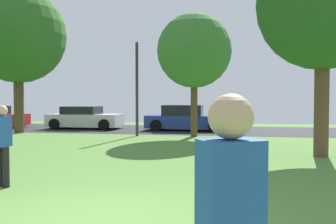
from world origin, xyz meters
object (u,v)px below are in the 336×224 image
(person_bystander, at_px, (2,142))
(parked_car_white, at_px, (85,118))
(birch_tree_lone, at_px, (323,5))
(oak_tree_center, at_px, (18,36))
(street_lamp_post, at_px, (137,89))
(parked_car_blue, at_px, (186,119))
(maple_tree_near, at_px, (194,51))

(person_bystander, distance_m, parked_car_white, 14.58)
(birch_tree_lone, relative_size, oak_tree_center, 0.89)
(parked_car_white, relative_size, street_lamp_post, 0.96)
(parked_car_white, height_order, parked_car_blue, parked_car_blue)
(birch_tree_lone, xyz_separation_m, maple_tree_near, (-4.55, 5.25, -0.63))
(birch_tree_lone, xyz_separation_m, oak_tree_center, (-13.81, 5.45, 0.40))
(person_bystander, height_order, parked_car_white, person_bystander)
(maple_tree_near, distance_m, person_bystander, 11.38)
(maple_tree_near, height_order, oak_tree_center, oak_tree_center)
(birch_tree_lone, height_order, oak_tree_center, oak_tree_center)
(person_bystander, distance_m, street_lamp_post, 10.49)
(parked_car_blue, bearing_deg, parked_car_white, 179.42)
(maple_tree_near, height_order, street_lamp_post, maple_tree_near)
(maple_tree_near, bearing_deg, parked_car_blue, 104.16)
(birch_tree_lone, relative_size, street_lamp_post, 1.49)
(parked_car_white, distance_m, street_lamp_post, 5.74)
(parked_car_blue, bearing_deg, person_bystander, -97.74)
(street_lamp_post, bearing_deg, oak_tree_center, 176.41)
(oak_tree_center, relative_size, parked_car_white, 1.75)
(person_bystander, bearing_deg, parked_car_white, 27.49)
(maple_tree_near, bearing_deg, street_lamp_post, -175.79)
(oak_tree_center, distance_m, parked_car_blue, 10.01)
(birch_tree_lone, bearing_deg, parked_car_blue, 122.24)
(oak_tree_center, xyz_separation_m, parked_car_white, (2.31, 3.13, -4.45))
(parked_car_blue, xyz_separation_m, street_lamp_post, (-1.91, -3.48, 1.60))
(parked_car_blue, bearing_deg, birch_tree_lone, -57.76)
(birch_tree_lone, distance_m, street_lamp_post, 9.19)
(parked_car_blue, height_order, street_lamp_post, street_lamp_post)
(maple_tree_near, distance_m, street_lamp_post, 3.28)
(parked_car_blue, distance_m, street_lamp_post, 4.28)
(maple_tree_near, height_order, parked_car_blue, maple_tree_near)
(maple_tree_near, bearing_deg, parked_car_white, 154.32)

